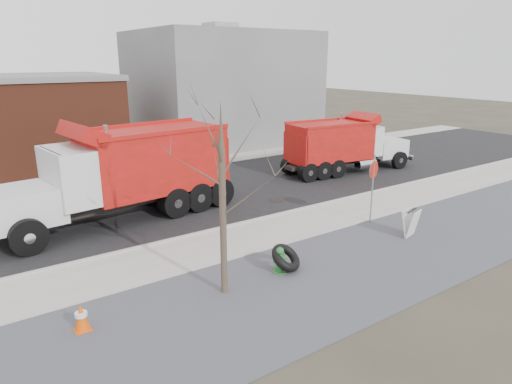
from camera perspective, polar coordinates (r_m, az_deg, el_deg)
ground at (r=16.37m, az=0.99°, el=-5.72°), size 120.00×120.00×0.00m
gravel_verge at (r=13.93m, az=9.57°, el=-10.06°), size 60.00×5.00×0.03m
sidewalk at (r=16.54m, az=0.48°, el=-5.36°), size 60.00×2.50×0.06m
curb at (r=17.54m, az=-1.97°, el=-3.98°), size 60.00×0.15×0.11m
road at (r=21.50m, az=-8.87°, el=-0.41°), size 60.00×9.40×0.02m
far_sidewalk at (r=26.58m, az=-14.32°, el=2.57°), size 60.00×2.00×0.06m
building_grey at (r=35.23m, az=-4.34°, el=12.87°), size 12.00×10.00×8.00m
bare_tree at (r=11.59m, az=-4.27°, el=2.01°), size 3.20×3.20×5.20m
fire_hydrant at (r=13.70m, az=3.01°, el=-8.62°), size 0.47×0.46×0.83m
truck_tire at (r=13.80m, az=3.75°, el=-8.20°), size 1.26×1.23×0.83m
stop_sign at (r=17.82m, az=14.45°, el=1.86°), size 0.71×0.24×2.70m
sandwich_board at (r=17.13m, az=18.77°, el=-3.71°), size 0.81×0.62×1.00m
traffic_cone_near at (r=11.76m, az=-20.99°, el=-14.42°), size 0.37×0.37×0.71m
dump_truck_red_a at (r=25.79m, az=10.91°, el=5.99°), size 7.95×2.96×3.18m
dump_truck_red_b at (r=18.41m, az=-16.02°, el=2.68°), size 9.50×3.64×3.92m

